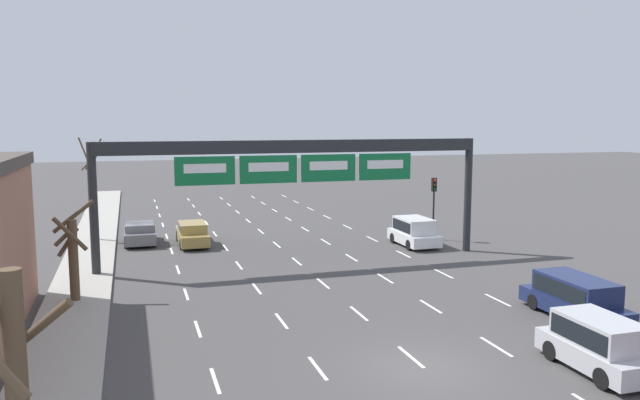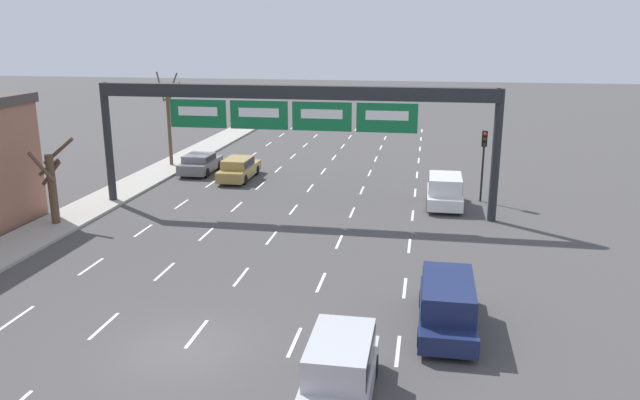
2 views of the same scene
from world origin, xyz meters
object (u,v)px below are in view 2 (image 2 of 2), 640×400
suv_silver (340,365)px  tree_bare_third (169,119)px  suv_navy (447,302)px  traffic_light_near_gantry (484,151)px  tree_bare_closest (52,182)px  car_gold (239,168)px  suv_white (445,190)px  sign_gantry (291,107)px  car_grey (200,163)px

suv_silver → tree_bare_third: 32.18m
suv_navy → traffic_light_near_gantry: 17.02m
traffic_light_near_gantry → tree_bare_closest: bearing=-158.7°
tree_bare_closest → suv_silver: bearing=-38.0°
car_gold → suv_silver: bearing=-67.0°
suv_navy → tree_bare_third: 30.08m
suv_white → tree_bare_closest: size_ratio=0.94×
suv_navy → tree_bare_third: (-19.37, 22.86, 2.54)m
car_gold → tree_bare_third: (-6.09, 3.12, 2.72)m
tree_bare_third → traffic_light_near_gantry: bearing=-15.8°
suv_silver → tree_bare_closest: (-16.56, 12.93, 1.30)m
suv_white → suv_navy: bearing=-90.7°
sign_gantry → tree_bare_closest: bearing=-157.9°
sign_gantry → suv_silver: (5.18, -17.56, -4.77)m
sign_gantry → traffic_light_near_gantry: sign_gantry is taller
tree_bare_closest → suv_navy: bearing=-22.9°
suv_silver → tree_bare_third: size_ratio=0.59×
car_grey → tree_bare_third: size_ratio=0.62×
suv_white → tree_bare_third: 21.14m
suv_white → suv_navy: size_ratio=0.83×
suv_white → suv_silver: suv_white is taller
suv_white → tree_bare_third: tree_bare_third is taller
suv_white → car_grey: 17.68m
suv_navy → sign_gantry: bearing=122.2°
suv_silver → car_grey: size_ratio=0.96×
tree_bare_closest → suv_white: bearing=19.6°
suv_white → suv_navy: 15.26m
sign_gantry → car_gold: 9.93m
suv_white → sign_gantry: bearing=-164.0°
suv_white → car_gold: suv_white is taller
traffic_light_near_gantry → tree_bare_third: (-21.68, 6.13, 0.51)m
suv_silver → suv_white: bearing=81.1°
sign_gantry → car_gold: (-5.18, 6.87, -4.96)m
car_gold → tree_bare_third: size_ratio=0.72×
car_grey → traffic_light_near_gantry: bearing=-12.9°
sign_gantry → suv_navy: (8.11, -12.88, -4.79)m
sign_gantry → car_grey: sign_gantry is taller
suv_silver → car_gold: suv_silver is taller
sign_gantry → tree_bare_closest: 12.77m
car_grey → car_gold: 3.47m
sign_gantry → suv_white: sign_gantry is taller
suv_silver → tree_bare_closest: bearing=142.0°
suv_silver → tree_bare_closest: size_ratio=0.92×
suv_white → car_grey: size_ratio=0.98×
sign_gantry → suv_silver: size_ratio=5.49×
sign_gantry → suv_navy: size_ratio=4.48×
suv_white → suv_navy: (-0.19, -15.26, -0.04)m
car_gold → suv_navy: 23.80m
suv_silver → car_gold: 26.53m
suv_silver → suv_navy: size_ratio=0.82×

